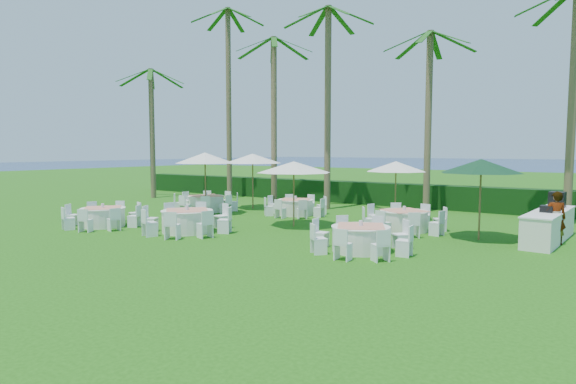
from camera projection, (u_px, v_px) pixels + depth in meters
name	position (u px, v px, depth m)	size (l,w,h in m)	color
ground	(218.00, 235.00, 16.78)	(120.00, 120.00, 0.00)	#1C530E
hedge	(366.00, 193.00, 26.61)	(34.00, 1.00, 1.20)	black
ocean	(550.00, 164.00, 100.77)	(260.00, 260.00, 0.00)	#071F4C
banquet_table_a	(103.00, 217.00, 18.72)	(2.91, 2.91, 0.90)	white
banquet_table_b	(187.00, 220.00, 17.41)	(3.19, 3.19, 0.98)	white
banquet_table_c	(361.00, 238.00, 14.11)	(3.02, 3.02, 0.92)	white
banquet_table_d	(206.00, 203.00, 23.29)	(3.06, 3.06, 0.93)	white
banquet_table_e	(296.00, 207.00, 22.03)	(2.87, 2.87, 0.88)	white
banquet_table_f	(404.00, 220.00, 17.66)	(3.05, 3.05, 0.93)	white
umbrella_a	(205.00, 158.00, 22.13)	(2.70, 2.70, 2.86)	brown
umbrella_b	(294.00, 167.00, 18.54)	(2.89, 2.89, 2.54)	brown
umbrella_c	(253.00, 159.00, 24.26)	(2.91, 2.91, 2.79)	brown
umbrella_d	(396.00, 166.00, 20.36)	(2.59, 2.59, 2.50)	brown
umbrella_green	(481.00, 166.00, 15.74)	(2.63, 2.63, 2.68)	brown
buffet_table	(549.00, 225.00, 15.68)	(1.22, 4.38, 1.54)	white
staff_person	(556.00, 218.00, 15.08)	(0.61, 0.40, 1.69)	gray
palm_a	(229.00, 96.00, 29.50)	(4.32, 4.32, 11.58)	brown
palm_b	(274.00, 113.00, 25.88)	(4.40, 4.17, 8.99)	brown
palm_c	(328.00, 99.00, 23.80)	(4.13, 4.40, 10.00)	brown
palm_d	(428.00, 113.00, 22.96)	(4.12, 4.40, 8.60)	brown
palm_e	(573.00, 96.00, 18.67)	(4.25, 4.37, 9.23)	brown
palm_f	(152.00, 127.00, 29.69)	(4.28, 4.35, 7.95)	brown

